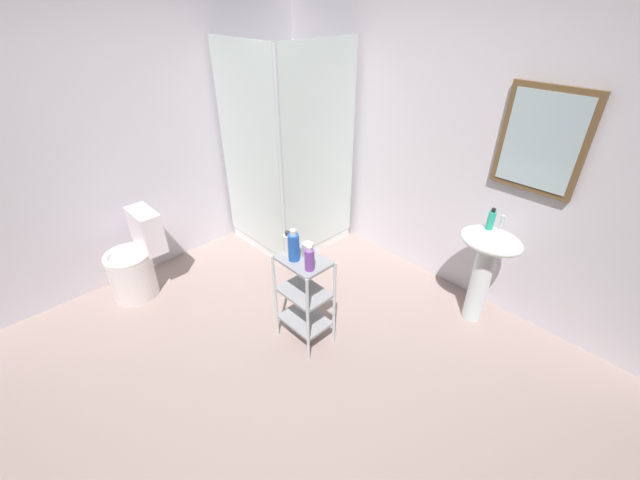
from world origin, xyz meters
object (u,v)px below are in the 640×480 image
object	(u,v)px
conditioner_bottle_purple	(309,259)
rinse_cup	(308,250)
hand_soap_bottle	(491,220)
shower_stall	(289,203)
toilet	(136,263)
storage_cart	(304,294)
shampoo_bottle_blue	(294,247)
lotion_bottle_white	(288,243)
pedestal_sink	(486,259)

from	to	relation	value
conditioner_bottle_purple	rinse_cup	xyz separation A→B (m)	(-0.12, 0.10, -0.03)
hand_soap_bottle	conditioner_bottle_purple	bearing A→B (deg)	-116.41
shower_stall	toilet	world-z (taller)	shower_stall
storage_cart	rinse_cup	distance (m)	0.36
shower_stall	storage_cart	distance (m)	1.43
storage_cart	shampoo_bottle_blue	bearing A→B (deg)	-134.85
hand_soap_bottle	lotion_bottle_white	distance (m)	1.49
pedestal_sink	shower_stall	bearing A→B (deg)	-170.42
shower_stall	hand_soap_bottle	bearing A→B (deg)	10.89
pedestal_sink	storage_cart	bearing A→B (deg)	-123.98
toilet	conditioner_bottle_purple	distance (m)	1.75
storage_cart	pedestal_sink	bearing A→B (deg)	56.02
lotion_bottle_white	conditioner_bottle_purple	distance (m)	0.26
lotion_bottle_white	rinse_cup	distance (m)	0.15
toilet	storage_cart	distance (m)	1.59
toilet	rinse_cup	distance (m)	1.67
lotion_bottle_white	storage_cart	bearing A→B (deg)	7.03
lotion_bottle_white	rinse_cup	size ratio (longest dim) A/B	1.62
hand_soap_bottle	rinse_cup	bearing A→B (deg)	-122.85
storage_cart	rinse_cup	size ratio (longest dim) A/B	7.03
shampoo_bottle_blue	storage_cart	bearing A→B (deg)	45.15
conditioner_bottle_purple	rinse_cup	world-z (taller)	conditioner_bottle_purple
shower_stall	lotion_bottle_white	size ratio (longest dim) A/B	11.72
hand_soap_bottle	lotion_bottle_white	bearing A→B (deg)	-125.67
pedestal_sink	shampoo_bottle_blue	world-z (taller)	shampoo_bottle_blue
storage_cart	rinse_cup	xyz separation A→B (m)	(-0.01, 0.05, 0.36)
shower_stall	lotion_bottle_white	xyz separation A→B (m)	(1.03, -0.85, 0.35)
shower_stall	pedestal_sink	xyz separation A→B (m)	(1.95, 0.33, 0.12)
pedestal_sink	conditioner_bottle_purple	size ratio (longest dim) A/B	4.54
hand_soap_bottle	shampoo_bottle_blue	xyz separation A→B (m)	(-0.77, -1.24, -0.04)
shower_stall	toilet	size ratio (longest dim) A/B	2.63
hand_soap_bottle	rinse_cup	size ratio (longest dim) A/B	1.61
storage_cart	conditioner_bottle_purple	bearing A→B (deg)	-21.73
storage_cart	shampoo_bottle_blue	size ratio (longest dim) A/B	3.15
toilet	hand_soap_bottle	size ratio (longest dim) A/B	4.49
shampoo_bottle_blue	rinse_cup	bearing A→B (deg)	69.55
shampoo_bottle_blue	rinse_cup	xyz separation A→B (m)	(0.04, 0.09, -0.05)
storage_cart	hand_soap_bottle	world-z (taller)	hand_soap_bottle
rinse_cup	lotion_bottle_white	bearing A→B (deg)	-152.75
toilet	hand_soap_bottle	xyz separation A→B (m)	(2.16, 1.88, 0.57)
pedestal_sink	toilet	bearing A→B (deg)	-140.24
rinse_cup	shower_stall	bearing A→B (deg)	146.02
storage_cart	shampoo_bottle_blue	distance (m)	0.41
shampoo_bottle_blue	hand_soap_bottle	bearing A→B (deg)	58.00
hand_soap_bottle	conditioner_bottle_purple	xyz separation A→B (m)	(-0.62, -1.24, -0.07)
pedestal_sink	rinse_cup	distance (m)	1.38
hand_soap_bottle	shampoo_bottle_blue	size ratio (longest dim) A/B	0.72
hand_soap_bottle	rinse_cup	distance (m)	1.36
rinse_cup	shampoo_bottle_blue	bearing A→B (deg)	-110.45
toilet	shampoo_bottle_blue	distance (m)	1.62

